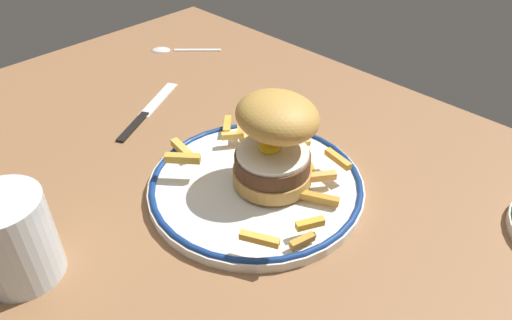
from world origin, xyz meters
TOP-DOWN VIEW (x-y plane):
  - ground_plane at (0.00, 0.00)cm, footprint 110.74×80.57cm
  - dinner_plate at (0.51, 4.12)cm, footprint 26.45×26.45cm
  - burger at (1.72, 6.08)cm, footprint 13.73×13.87cm
  - fries_pile at (-0.85, 6.52)cm, footprint 24.66×19.97cm
  - water_glass at (-7.23, -21.54)cm, footprint 7.91×7.91cm
  - knife at (-23.82, 4.52)cm, footprint 9.77×16.60cm
  - spoon at (-40.07, 21.55)cm, footprint 10.65×10.56cm

SIDE VIEW (x-z plane):
  - ground_plane at x=0.00cm, z-range -4.00..0.00cm
  - knife at x=-23.82cm, z-range -0.09..0.61cm
  - spoon at x=-40.07cm, z-range -0.09..0.81cm
  - dinner_plate at x=0.51cm, z-range 0.04..1.64cm
  - fries_pile at x=-0.85cm, z-range 1.12..4.09cm
  - water_glass at x=-7.23cm, z-range -0.71..8.95cm
  - burger at x=1.72cm, z-range 1.50..12.97cm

